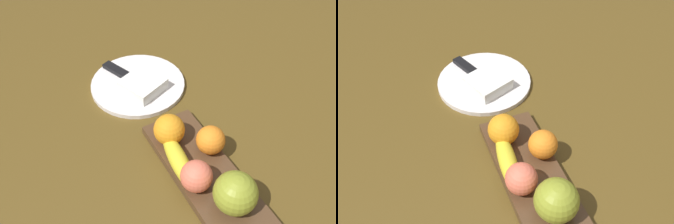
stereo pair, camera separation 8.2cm
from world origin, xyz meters
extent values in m
plane|color=brown|center=(0.00, 0.00, 0.00)|extent=(2.40, 2.40, 0.00)
cube|color=#503520|center=(-0.03, -0.04, 0.01)|extent=(0.35, 0.12, 0.02)
sphere|color=olive|center=(0.06, -0.03, 0.06)|extent=(0.08, 0.08, 0.08)
ellipsoid|color=yellow|center=(-0.07, -0.08, 0.04)|extent=(0.16, 0.06, 0.04)
sphere|color=orange|center=(-0.08, 0.00, 0.05)|extent=(0.06, 0.06, 0.06)
sphere|color=orange|center=(-0.14, -0.06, 0.05)|extent=(0.07, 0.07, 0.07)
sphere|color=#EC6D54|center=(-0.01, -0.07, 0.05)|extent=(0.06, 0.06, 0.06)
cylinder|color=white|center=(-0.36, -0.04, 0.01)|extent=(0.24, 0.24, 0.01)
cube|color=white|center=(-0.33, -0.04, 0.03)|extent=(0.12, 0.12, 0.03)
cube|color=silver|center=(-0.36, -0.05, 0.01)|extent=(0.15, 0.07, 0.00)
cube|color=black|center=(-0.42, -0.07, 0.02)|extent=(0.09, 0.06, 0.01)
camera|label=1|loc=(0.32, -0.31, 0.63)|focal=39.24mm
camera|label=2|loc=(0.35, -0.24, 0.63)|focal=39.24mm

